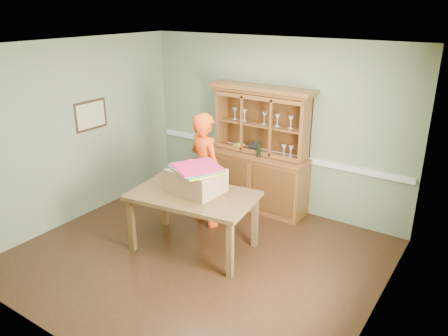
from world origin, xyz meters
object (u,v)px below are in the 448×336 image
Objects in this scene: cardboard_box at (196,180)px; person at (206,170)px; china_hutch at (259,166)px; dining_table at (193,200)px.

person is (-0.29, 0.61, -0.11)m from cardboard_box.
cardboard_box is 0.68m from person.
china_hutch is 1.15× the size of person.
dining_table is at bearing -92.19° from china_hutch.
china_hutch is 1.64m from dining_table.
cardboard_box is at bearing -92.80° from china_hutch.
person reaches higher than dining_table.
china_hutch reaches higher than cardboard_box.
person is at bearing 115.86° from cardboard_box.
dining_table is 2.62× the size of cardboard_box.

